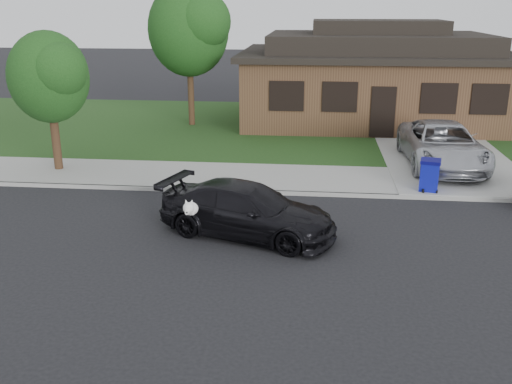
# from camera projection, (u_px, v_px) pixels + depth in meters

# --- Properties ---
(ground) EXTENTS (120.00, 120.00, 0.00)m
(ground) POSITION_uv_depth(u_px,v_px,m) (262.00, 240.00, 13.98)
(ground) COLOR black
(ground) RESTS_ON ground
(sidewalk) EXTENTS (60.00, 3.00, 0.12)m
(sidewalk) POSITION_uv_depth(u_px,v_px,m) (276.00, 178.00, 18.68)
(sidewalk) COLOR gray
(sidewalk) RESTS_ON ground
(curb) EXTENTS (60.00, 0.12, 0.12)m
(curb) POSITION_uv_depth(u_px,v_px,m) (273.00, 193.00, 17.26)
(curb) COLOR gray
(curb) RESTS_ON ground
(lawn) EXTENTS (60.00, 13.00, 0.13)m
(lawn) POSITION_uv_depth(u_px,v_px,m) (288.00, 128.00, 26.23)
(lawn) COLOR #193814
(lawn) RESTS_ON ground
(driveway) EXTENTS (4.50, 13.00, 0.14)m
(driveway) POSITION_uv_depth(u_px,v_px,m) (434.00, 146.00, 22.81)
(driveway) COLOR gray
(driveway) RESTS_ON ground
(sedan) EXTENTS (4.82, 3.14, 1.30)m
(sedan) POSITION_uv_depth(u_px,v_px,m) (247.00, 210.00, 14.07)
(sedan) COLOR black
(sedan) RESTS_ON ground
(minivan) EXTENTS (2.52, 5.32, 1.47)m
(minivan) POSITION_uv_depth(u_px,v_px,m) (442.00, 145.00, 19.64)
(minivan) COLOR #B5B6BC
(minivan) RESTS_ON driveway
(recycling_bin) EXTENTS (0.70, 0.70, 0.97)m
(recycling_bin) POSITION_uv_depth(u_px,v_px,m) (430.00, 175.00, 17.09)
(recycling_bin) COLOR #0D1393
(recycling_bin) RESTS_ON sidewalk
(house) EXTENTS (12.60, 8.60, 4.65)m
(house) POSITION_uv_depth(u_px,v_px,m) (375.00, 78.00, 27.07)
(house) COLOR #422B1C
(house) RESTS_ON ground
(tree_0) EXTENTS (3.78, 3.60, 6.34)m
(tree_0) POSITION_uv_depth(u_px,v_px,m) (192.00, 28.00, 25.14)
(tree_0) COLOR #332114
(tree_0) RESTS_ON ground
(tree_2) EXTENTS (2.73, 2.60, 4.59)m
(tree_2) POSITION_uv_depth(u_px,v_px,m) (51.00, 76.00, 18.48)
(tree_2) COLOR #332114
(tree_2) RESTS_ON ground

